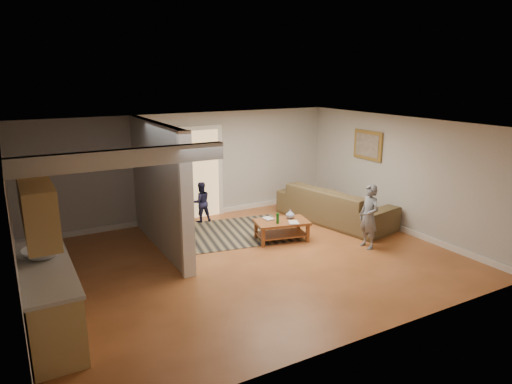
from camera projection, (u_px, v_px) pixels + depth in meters
ground at (248, 261)px, 8.47m from camera, size 7.50×7.50×0.00m
room_shell at (183, 187)px, 7.96m from camera, size 7.54×6.02×2.52m
area_rug at (231, 233)px, 9.94m from camera, size 2.91×2.33×0.01m
sofa at (334, 221)px, 10.71m from camera, size 1.65×2.98×0.82m
coffee_table at (282, 225)px, 9.44m from camera, size 1.20×0.86×0.64m
tv_console at (170, 204)px, 9.81m from camera, size 0.62×1.18×0.97m
speaker_left at (189, 236)px, 8.19m from camera, size 0.11×0.11×1.07m
speaker_right at (151, 203)px, 10.13m from camera, size 0.15×0.15×1.15m
toy_basket at (181, 223)px, 10.11m from camera, size 0.42×0.42×0.38m
child at (367, 247)px, 9.12m from camera, size 0.32×0.48×1.29m
toddler at (202, 222)px, 10.71m from camera, size 0.49×0.40×0.95m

